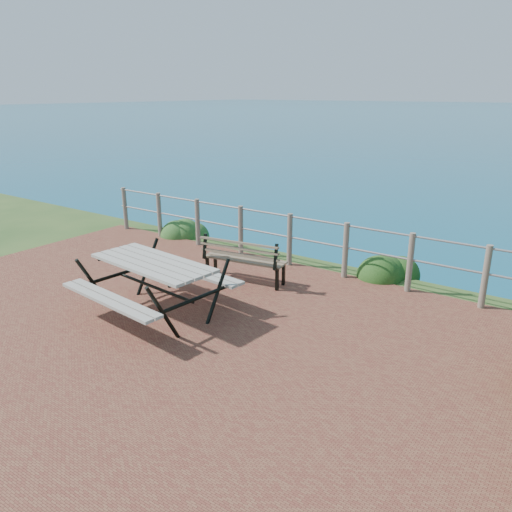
# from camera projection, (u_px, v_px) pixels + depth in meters

# --- Properties ---
(ground) EXTENTS (10.00, 7.00, 0.12)m
(ground) POSITION_uv_depth(u_px,v_px,m) (164.00, 331.00, 6.95)
(ground) COLOR brown
(ground) RESTS_ON ground
(safety_railing) EXTENTS (9.40, 0.10, 1.00)m
(safety_railing) POSITION_uv_depth(u_px,v_px,m) (290.00, 237.00, 9.37)
(safety_railing) COLOR #6B5B4C
(safety_railing) RESTS_ON ground
(picnic_table) EXTENTS (2.02, 1.69, 0.82)m
(picnic_table) POSITION_uv_depth(u_px,v_px,m) (154.00, 282.00, 7.29)
(picnic_table) COLOR #A19C90
(picnic_table) RESTS_ON ground
(park_bench) EXTENTS (1.50, 0.58, 0.82)m
(park_bench) POSITION_uv_depth(u_px,v_px,m) (245.00, 253.00, 8.56)
(park_bench) COLOR brown
(park_bench) RESTS_ON ground
(shrub_lip_west) EXTENTS (0.88, 0.88, 0.67)m
(shrub_lip_west) POSITION_uv_depth(u_px,v_px,m) (180.00, 236.00, 11.48)
(shrub_lip_west) COLOR #1F5521
(shrub_lip_west) RESTS_ON ground
(shrub_lip_east) EXTENTS (0.83, 0.83, 0.60)m
(shrub_lip_east) POSITION_uv_depth(u_px,v_px,m) (389.00, 275.00, 9.06)
(shrub_lip_east) COLOR #183D12
(shrub_lip_east) RESTS_ON ground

